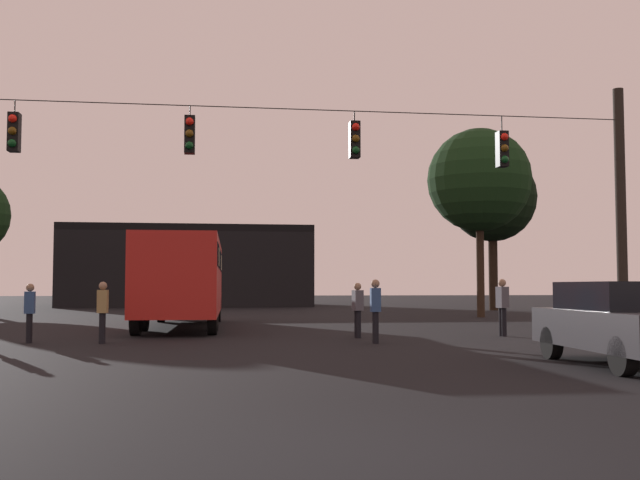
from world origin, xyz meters
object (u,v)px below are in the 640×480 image
at_px(city_bus, 184,274).
at_px(pedestrian_crossing_right, 103,309).
at_px(pedestrian_crossing_left, 375,307).
at_px(pedestrian_far_side, 358,307).
at_px(tree_behind_building, 492,198).
at_px(tree_right_far, 479,180).
at_px(pedestrian_near_bus, 30,310).
at_px(car_near_right, 624,322).
at_px(pedestrian_trailing, 502,304).

bearing_deg(city_bus, pedestrian_crossing_right, -103.38).
bearing_deg(pedestrian_crossing_left, pedestrian_far_side, 91.75).
xyz_separation_m(tree_behind_building, tree_right_far, (-4.17, -9.22, -0.30)).
bearing_deg(pedestrian_near_bus, pedestrian_crossing_left, -8.99).
distance_m(car_near_right, tree_right_far, 22.00).
bearing_deg(tree_right_far, car_near_right, -103.28).
bearing_deg(pedestrian_crossing_right, pedestrian_crossing_left, -7.76).
relative_size(pedestrian_crossing_left, pedestrian_trailing, 0.98).
relative_size(pedestrian_crossing_right, pedestrian_far_side, 1.01).
bearing_deg(car_near_right, pedestrian_near_bus, 148.85).
distance_m(car_near_right, pedestrian_far_side, 8.61).
height_order(pedestrian_far_side, tree_behind_building, tree_behind_building).
bearing_deg(tree_behind_building, pedestrian_near_bus, -132.85).
xyz_separation_m(car_near_right, tree_behind_building, (9.05, 29.93, 5.88)).
distance_m(car_near_right, pedestrian_crossing_left, 6.74).
bearing_deg(pedestrian_near_bus, pedestrian_crossing_right, -13.43).
distance_m(pedestrian_near_bus, pedestrian_far_side, 8.64).
relative_size(pedestrian_crossing_left, tree_right_far, 0.18).
xyz_separation_m(pedestrian_crossing_left, pedestrian_near_bus, (-8.68, 1.37, -0.07)).
distance_m(pedestrian_crossing_left, pedestrian_trailing, 4.69).
xyz_separation_m(pedestrian_trailing, tree_right_far, (4.01, 12.72, 5.45)).
bearing_deg(tree_behind_building, tree_right_far, -114.30).
relative_size(pedestrian_crossing_right, pedestrian_near_bus, 1.03).
bearing_deg(pedestrian_trailing, pedestrian_crossing_right, -173.85).
xyz_separation_m(city_bus, pedestrian_near_bus, (-3.57, -6.74, -1.03)).
distance_m(tree_behind_building, tree_right_far, 10.13).
relative_size(pedestrian_crossing_left, tree_behind_building, 0.17).
height_order(city_bus, pedestrian_crossing_left, city_bus).
relative_size(pedestrian_far_side, tree_right_far, 0.17).
xyz_separation_m(car_near_right, pedestrian_far_side, (-3.38, 7.92, 0.06)).
bearing_deg(pedestrian_crossing_right, city_bus, 76.62).
relative_size(pedestrian_trailing, pedestrian_far_side, 1.07).
height_order(pedestrian_crossing_right, pedestrian_far_side, pedestrian_crossing_right).
bearing_deg(pedestrian_trailing, tree_right_far, 72.51).
xyz_separation_m(car_near_right, pedestrian_crossing_left, (-3.31, 5.87, 0.11)).
height_order(pedestrian_crossing_right, tree_right_far, tree_right_far).
distance_m(pedestrian_trailing, tree_right_far, 14.41).
bearing_deg(pedestrian_far_side, pedestrian_trailing, 0.87).
xyz_separation_m(city_bus, car_near_right, (8.42, -13.98, -1.07)).
bearing_deg(car_near_right, city_bus, 121.05).
xyz_separation_m(pedestrian_near_bus, pedestrian_far_side, (8.61, 0.68, 0.02)).
distance_m(pedestrian_crossing_right, pedestrian_far_side, 6.84).
xyz_separation_m(pedestrian_trailing, pedestrian_far_side, (-4.25, -0.06, -0.07)).
bearing_deg(tree_right_far, pedestrian_far_side, -122.87).
distance_m(city_bus, pedestrian_trailing, 11.10).
bearing_deg(pedestrian_far_side, pedestrian_crossing_right, -170.57).
relative_size(pedestrian_near_bus, tree_right_far, 0.17).
bearing_deg(city_bus, pedestrian_far_side, -50.24).
bearing_deg(city_bus, tree_right_far, 26.82).
distance_m(pedestrian_far_side, tree_behind_building, 25.94).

